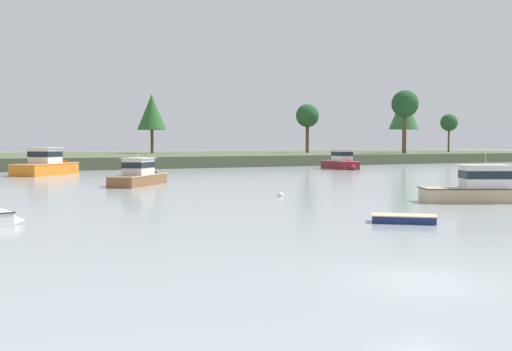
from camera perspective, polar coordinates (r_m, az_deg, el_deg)
name	(u,v)px	position (r m, az deg, el deg)	size (l,w,h in m)	color
ground_plane	(421,281)	(17.94, 15.24, -9.55)	(516.51, 516.51, 0.00)	#939EA3
far_shore_bank	(30,160)	(114.19, -20.45, 1.41)	(232.43, 55.00, 1.78)	#4C563D
cruiser_orange	(50,169)	(78.38, -18.71, 0.63)	(9.50, 10.17, 5.79)	orange
cruiser_wood	(142,178)	(57.09, -10.64, -0.25)	(7.48, 8.21, 4.44)	brown
cruiser_maroon	(342,164)	(89.86, 8.09, 1.06)	(3.68, 9.29, 4.93)	maroon
dinghy_navy	(404,220)	(30.49, 13.67, -4.07)	(3.31, 3.04, 0.54)	navy
cruiser_sand	(489,193)	(42.58, 21.03, -1.53)	(8.34, 5.55, 4.27)	tan
mooring_buoy_white	(280,195)	(44.16, 2.31, -1.85)	(0.46, 0.46, 0.51)	white
mooring_buoy_yellow	(152,179)	(63.98, -9.70, -0.35)	(0.49, 0.49, 0.54)	yellow
shore_tree_right_mid	(152,112)	(119.51, -9.74, 5.87)	(5.60, 5.60, 11.42)	brown
shore_tree_left	(404,111)	(129.32, 13.69, 5.87)	(6.10, 6.10, 12.30)	brown
shore_tree_right	(449,123)	(138.92, 17.63, 4.72)	(3.71, 3.71, 8.29)	brown
shore_tree_inland_b	(405,105)	(120.49, 13.78, 6.47)	(5.16, 5.16, 12.09)	brown
shore_tree_center	(307,116)	(125.56, 4.84, 5.56)	(4.75, 4.75, 10.00)	brown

